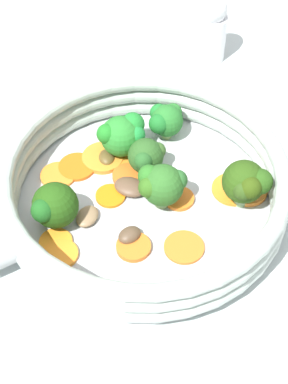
{
  "coord_description": "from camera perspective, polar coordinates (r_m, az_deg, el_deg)",
  "views": [
    {
      "loc": [
        0.39,
        -0.2,
        0.54
      ],
      "look_at": [
        0.0,
        0.0,
        0.03
      ],
      "focal_mm": 60.0,
      "sensor_mm": 36.0,
      "label": 1
    }
  ],
  "objects": [
    {
      "name": "mushroom_piece_2",
      "position": [
        0.69,
        -1.24,
        0.45
      ],
      "size": [
        0.04,
        0.04,
        0.01
      ],
      "primitive_type": "ellipsoid",
      "rotation": [
        0.0,
        0.0,
        3.82
      ],
      "color": "brown",
      "rests_on": "skillet"
    },
    {
      "name": "salt_shaker",
      "position": [
        0.86,
        5.99,
        14.22
      ],
      "size": [
        0.04,
        0.04,
        0.09
      ],
      "color": "white",
      "rests_on": "ground_plane"
    },
    {
      "name": "skillet_rivet_right",
      "position": [
        0.64,
        -9.36,
        -6.68
      ],
      "size": [
        0.01,
        0.01,
        0.01
      ],
      "primitive_type": "sphere",
      "color": "#B1B0B7",
      "rests_on": "skillet"
    },
    {
      "name": "carrot_slice_6",
      "position": [
        0.64,
        -7.42,
        -5.5
      ],
      "size": [
        0.05,
        0.05,
        0.0
      ],
      "primitive_type": "cylinder",
      "rotation": [
        0.0,
        0.0,
        0.37
      ],
      "color": "orange",
      "rests_on": "skillet"
    },
    {
      "name": "carrot_slice_9",
      "position": [
        0.71,
        -7.65,
        1.46
      ],
      "size": [
        0.05,
        0.05,
        0.0
      ],
      "primitive_type": "cylinder",
      "rotation": [
        0.0,
        0.0,
        1.89
      ],
      "color": "orange",
      "rests_on": "skillet"
    },
    {
      "name": "carrot_slice_1",
      "position": [
        0.65,
        3.59,
        -4.93
      ],
      "size": [
        0.06,
        0.06,
        0.0
      ],
      "primitive_type": "cylinder",
      "rotation": [
        0.0,
        0.0,
        3.63
      ],
      "color": "orange",
      "rests_on": "skillet"
    },
    {
      "name": "broccoli_floret_1",
      "position": [
        0.66,
        1.54,
        0.67
      ],
      "size": [
        0.05,
        0.05,
        0.05
      ],
      "color": "#66854E",
      "rests_on": "skillet"
    },
    {
      "name": "ground_plane",
      "position": [
        0.69,
        0.0,
        -1.42
      ],
      "size": [
        4.0,
        4.0,
        0.0
      ],
      "primitive_type": "plane",
      "color": "#B3BFBD"
    },
    {
      "name": "carrot_slice_8",
      "position": [
        0.7,
        -1.34,
        1.44
      ],
      "size": [
        0.04,
        0.04,
        0.01
      ],
      "primitive_type": "cylinder",
      "rotation": [
        0.0,
        0.0,
        2.82
      ],
      "color": "orange",
      "rests_on": "skillet"
    },
    {
      "name": "skillet",
      "position": [
        0.69,
        0.0,
        -1.12
      ],
      "size": [
        0.28,
        0.28,
        0.01
      ],
      "primitive_type": "cylinder",
      "color": "#B2B5B7",
      "rests_on": "ground_plane"
    },
    {
      "name": "skillet_rivet_left",
      "position": [
        0.66,
        -11.12,
        -3.49
      ],
      "size": [
        0.01,
        0.01,
        0.01
      ],
      "primitive_type": "sphere",
      "color": "#ADB8B4",
      "rests_on": "skillet"
    },
    {
      "name": "skillet_rim_wall",
      "position": [
        0.66,
        0.0,
        0.66
      ],
      "size": [
        0.3,
        0.3,
        0.05
      ],
      "color": "#ACBAB0",
      "rests_on": "skillet"
    },
    {
      "name": "carrot_slice_2",
      "position": [
        0.72,
        -5.99,
        2.24
      ],
      "size": [
        0.05,
        0.05,
        0.0
      ],
      "primitive_type": "cylinder",
      "rotation": [
        0.0,
        0.0,
        3.26
      ],
      "color": "orange",
      "rests_on": "skillet"
    },
    {
      "name": "broccoli_floret_4",
      "position": [
        0.65,
        -8.08,
        -1.27
      ],
      "size": [
        0.05,
        0.05,
        0.05
      ],
      "color": "#74A25A",
      "rests_on": "skillet"
    },
    {
      "name": "carrot_slice_5",
      "position": [
        0.68,
        3.15,
        -0.6
      ],
      "size": [
        0.04,
        0.04,
        0.0
      ],
      "primitive_type": "cylinder",
      "rotation": [
        0.0,
        0.0,
        2.56
      ],
      "color": "orange",
      "rests_on": "skillet"
    },
    {
      "name": "carrot_slice_10",
      "position": [
        0.7,
        9.1,
        0.24
      ],
      "size": [
        0.06,
        0.06,
        0.01
      ],
      "primitive_type": "cylinder",
      "rotation": [
        0.0,
        0.0,
        3.62
      ],
      "color": "orange",
      "rests_on": "skillet"
    },
    {
      "name": "carrot_slice_7",
      "position": [
        0.69,
        -3.0,
        -0.35
      ],
      "size": [
        0.04,
        0.04,
        0.0
      ],
      "primitive_type": "cylinder",
      "rotation": [
        0.0,
        0.0,
        5.66
      ],
      "color": "orange",
      "rests_on": "skillet"
    },
    {
      "name": "broccoli_floret_3",
      "position": [
        0.66,
        9.09,
        0.77
      ],
      "size": [
        0.05,
        0.05,
        0.06
      ],
      "color": "#87A86F",
      "rests_on": "skillet"
    },
    {
      "name": "broccoli_floret_5",
      "position": [
        0.71,
        -1.93,
        5.13
      ],
      "size": [
        0.05,
        0.06,
        0.05
      ],
      "color": "#8DB36C",
      "rests_on": "skillet"
    },
    {
      "name": "carrot_slice_0",
      "position": [
        0.72,
        -1.75,
        2.65
      ],
      "size": [
        0.05,
        0.05,
        0.0
      ],
      "primitive_type": "cylinder",
      "rotation": [
        0.0,
        0.0,
        2.76
      ],
      "color": "orange",
      "rests_on": "skillet"
    },
    {
      "name": "mushroom_piece_1",
      "position": [
        0.72,
        -3.34,
        3.09
      ],
      "size": [
        0.03,
        0.03,
        0.01
      ],
      "primitive_type": "ellipsoid",
      "rotation": [
        0.0,
        0.0,
        5.89
      ],
      "color": "brown",
      "rests_on": "skillet"
    },
    {
      "name": "mushroom_piece_0",
      "position": [
        0.67,
        -5.07,
        -2.17
      ],
      "size": [
        0.04,
        0.04,
        0.01
      ],
      "primitive_type": "ellipsoid",
      "rotation": [
        0.0,
        0.0,
        2.27
      ],
      "color": "olive",
      "rests_on": "skillet"
    },
    {
      "name": "mushroom_piece_3",
      "position": [
        0.65,
        -1.29,
        -3.86
      ],
      "size": [
        0.02,
        0.03,
        0.01
      ],
      "primitive_type": "ellipsoid",
      "rotation": [
        0.0,
        0.0,
        4.92
      ],
      "color": "brown",
      "rests_on": "skillet"
    },
    {
      "name": "broccoli_floret_2",
      "position": [
        0.7,
        0.22,
        3.19
      ],
      "size": [
        0.04,
        0.04,
        0.04
      ],
      "color": "#618B49",
      "rests_on": "skillet"
    },
    {
      "name": "carrot_slice_12",
      "position": [
        0.65,
        -7.85,
        -4.42
      ],
      "size": [
        0.03,
        0.03,
        0.0
      ],
      "primitive_type": "cylinder",
      "rotation": [
        0.0,
        0.0,
        1.55
      ],
      "color": "orange",
      "rests_on": "skillet"
    },
    {
      "name": "broccoli_floret_0",
      "position": [
        0.73,
        1.93,
        6.45
      ],
      "size": [
        0.04,
        0.05,
        0.04
      ],
      "color": "#88AF65",
      "rests_on": "skillet"
    },
    {
      "name": "carrot_slice_4",
      "position": [
        0.72,
        -3.69,
        3.05
      ],
      "size": [
        0.06,
        0.06,
        0.01
      ],
      "primitive_type": "cylinder",
      "rotation": [
        0.0,
        0.0,
        2.83
      ],
      "color": "orange",
      "rests_on": "skillet"
    },
    {
      "name": "carrot_slice_3",
      "position": [
        0.7,
        7.93,
        0.24
      ],
      "size": [
        0.06,
        0.06,
        0.0
      ],
      "primitive_type": "cylinder",
      "rotation": [
        0.0,
        0.0,
        3.65
      ],
      "color": "orange",
      "rests_on": "skillet"
    },
    {
      "name": "carrot_slice_11",
      "position": [
        0.64,
        -0.94,
        -4.9
      ],
      "size": [
        0.05,
        0.05,
        0.01
      ],
      "primitive_type": "cylinder",
      "rotation": [
        0.0,
        0.0,
        3.83
      ],
      "color": "orange",
      "rests_on": "skillet"
    }
  ]
}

